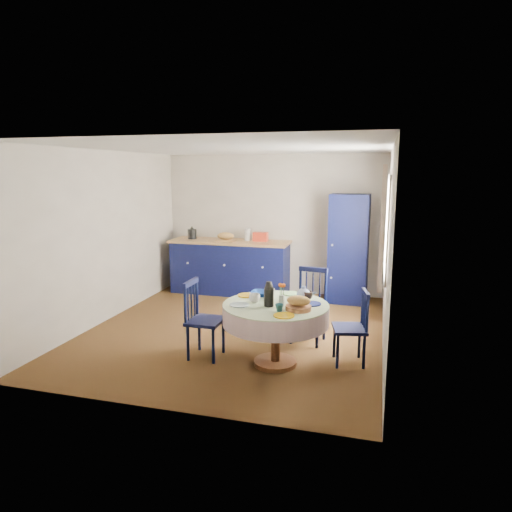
{
  "coord_description": "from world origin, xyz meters",
  "views": [
    {
      "loc": [
        1.9,
        -5.82,
        2.2
      ],
      "look_at": [
        0.25,
        0.2,
        1.04
      ],
      "focal_mm": 32.0,
      "sensor_mm": 36.0,
      "label": 1
    }
  ],
  "objects_px": {
    "dining_table": "(276,314)",
    "cobalt_bowl": "(261,294)",
    "kitchen_counter": "(230,266)",
    "chair_far": "(309,305)",
    "mug_b": "(279,308)",
    "mug_c": "(307,295)",
    "mug_d": "(271,292)",
    "chair_left": "(202,319)",
    "mug_a": "(255,298)",
    "chair_right": "(353,327)",
    "pantry_cabinet": "(348,249)"
  },
  "relations": [
    {
      "from": "mug_d",
      "to": "kitchen_counter",
      "type": "bearing_deg",
      "value": 118.38
    },
    {
      "from": "cobalt_bowl",
      "to": "pantry_cabinet",
      "type": "bearing_deg",
      "value": 71.59
    },
    {
      "from": "mug_a",
      "to": "mug_d",
      "type": "xyz_separation_m",
      "value": [
        0.11,
        0.33,
        -0.01
      ]
    },
    {
      "from": "chair_right",
      "to": "cobalt_bowl",
      "type": "bearing_deg",
      "value": -102.61
    },
    {
      "from": "dining_table",
      "to": "mug_a",
      "type": "height_order",
      "value": "dining_table"
    },
    {
      "from": "chair_left",
      "to": "mug_c",
      "type": "relative_size",
      "value": 7.29
    },
    {
      "from": "kitchen_counter",
      "to": "chair_far",
      "type": "relative_size",
      "value": 2.25
    },
    {
      "from": "dining_table",
      "to": "mug_a",
      "type": "bearing_deg",
      "value": -179.35
    },
    {
      "from": "chair_right",
      "to": "cobalt_bowl",
      "type": "distance_m",
      "value": 1.14
    },
    {
      "from": "dining_table",
      "to": "cobalt_bowl",
      "type": "distance_m",
      "value": 0.41
    },
    {
      "from": "dining_table",
      "to": "mug_c",
      "type": "height_order",
      "value": "dining_table"
    },
    {
      "from": "kitchen_counter",
      "to": "chair_left",
      "type": "relative_size",
      "value": 2.32
    },
    {
      "from": "chair_right",
      "to": "mug_b",
      "type": "distance_m",
      "value": 0.98
    },
    {
      "from": "kitchen_counter",
      "to": "chair_right",
      "type": "xyz_separation_m",
      "value": [
        2.36,
        -2.6,
        -0.06
      ]
    },
    {
      "from": "chair_right",
      "to": "mug_a",
      "type": "bearing_deg",
      "value": -87.79
    },
    {
      "from": "chair_far",
      "to": "mug_b",
      "type": "distance_m",
      "value": 1.16
    },
    {
      "from": "pantry_cabinet",
      "to": "mug_d",
      "type": "relative_size",
      "value": 19.32
    },
    {
      "from": "mug_d",
      "to": "mug_c",
      "type": "bearing_deg",
      "value": -6.42
    },
    {
      "from": "kitchen_counter",
      "to": "mug_c",
      "type": "xyz_separation_m",
      "value": [
        1.83,
        -2.61,
        0.28
      ]
    },
    {
      "from": "mug_a",
      "to": "dining_table",
      "type": "bearing_deg",
      "value": 0.65
    },
    {
      "from": "pantry_cabinet",
      "to": "mug_c",
      "type": "xyz_separation_m",
      "value": [
        -0.29,
        -2.56,
        -0.14
      ]
    },
    {
      "from": "mug_a",
      "to": "mug_b",
      "type": "height_order",
      "value": "mug_a"
    },
    {
      "from": "dining_table",
      "to": "mug_d",
      "type": "xyz_separation_m",
      "value": [
        -0.14,
        0.33,
        0.16
      ]
    },
    {
      "from": "mug_b",
      "to": "mug_c",
      "type": "distance_m",
      "value": 0.58
    },
    {
      "from": "mug_d",
      "to": "cobalt_bowl",
      "type": "height_order",
      "value": "mug_d"
    },
    {
      "from": "kitchen_counter",
      "to": "dining_table",
      "type": "bearing_deg",
      "value": -62.23
    },
    {
      "from": "chair_left",
      "to": "mug_b",
      "type": "distance_m",
      "value": 1.07
    },
    {
      "from": "kitchen_counter",
      "to": "mug_b",
      "type": "bearing_deg",
      "value": -62.91
    },
    {
      "from": "mug_b",
      "to": "mug_c",
      "type": "xyz_separation_m",
      "value": [
        0.22,
        0.54,
        0.01
      ]
    },
    {
      "from": "kitchen_counter",
      "to": "pantry_cabinet",
      "type": "distance_m",
      "value": 2.15
    },
    {
      "from": "chair_left",
      "to": "mug_c",
      "type": "height_order",
      "value": "chair_left"
    },
    {
      "from": "chair_left",
      "to": "mug_a",
      "type": "bearing_deg",
      "value": -90.23
    },
    {
      "from": "kitchen_counter",
      "to": "chair_far",
      "type": "bearing_deg",
      "value": -48.93
    },
    {
      "from": "mug_a",
      "to": "mug_b",
      "type": "bearing_deg",
      "value": -36.69
    },
    {
      "from": "cobalt_bowl",
      "to": "chair_right",
      "type": "bearing_deg",
      "value": -0.33
    },
    {
      "from": "chair_right",
      "to": "mug_a",
      "type": "relative_size",
      "value": 6.75
    },
    {
      "from": "mug_a",
      "to": "kitchen_counter",
      "type": "bearing_deg",
      "value": 113.7
    },
    {
      "from": "chair_far",
      "to": "cobalt_bowl",
      "type": "height_order",
      "value": "chair_far"
    },
    {
      "from": "kitchen_counter",
      "to": "mug_d",
      "type": "distance_m",
      "value": 2.92
    },
    {
      "from": "chair_right",
      "to": "mug_c",
      "type": "distance_m",
      "value": 0.63
    },
    {
      "from": "pantry_cabinet",
      "to": "mug_b",
      "type": "height_order",
      "value": "pantry_cabinet"
    },
    {
      "from": "pantry_cabinet",
      "to": "dining_table",
      "type": "distance_m",
      "value": 2.91
    },
    {
      "from": "chair_right",
      "to": "dining_table",
      "type": "bearing_deg",
      "value": -83.83
    },
    {
      "from": "chair_far",
      "to": "mug_a",
      "type": "relative_size",
      "value": 7.48
    },
    {
      "from": "mug_b",
      "to": "mug_d",
      "type": "height_order",
      "value": "mug_d"
    },
    {
      "from": "mug_c",
      "to": "mug_d",
      "type": "relative_size",
      "value": 1.35
    },
    {
      "from": "chair_left",
      "to": "kitchen_counter",
      "type": "bearing_deg",
      "value": 12.76
    },
    {
      "from": "mug_c",
      "to": "mug_d",
      "type": "height_order",
      "value": "mug_c"
    },
    {
      "from": "pantry_cabinet",
      "to": "chair_left",
      "type": "relative_size",
      "value": 1.96
    },
    {
      "from": "dining_table",
      "to": "mug_b",
      "type": "bearing_deg",
      "value": -71.0
    }
  ]
}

